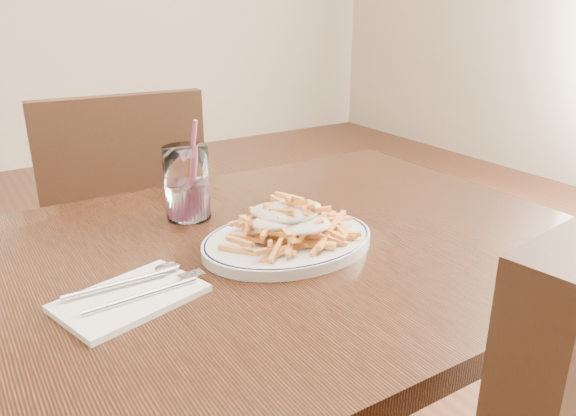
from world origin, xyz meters
TOP-DOWN VIEW (x-y plane):
  - table at (0.00, 0.00)m, footprint 1.20×0.80m
  - chair_far at (-0.01, 0.75)m, footprint 0.46×0.46m
  - fries_plate at (0.06, -0.02)m, footprint 0.32×0.28m
  - loaded_fries at (0.06, -0.02)m, footprint 0.22×0.19m
  - napkin at (-0.22, -0.06)m, footprint 0.22×0.17m
  - cutlery at (-0.22, -0.05)m, footprint 0.21×0.08m
  - water_glass at (-0.03, 0.19)m, footprint 0.08×0.08m

SIDE VIEW (x-z plane):
  - chair_far at x=-0.01m, z-range 0.06..0.98m
  - table at x=0.00m, z-range 0.30..1.05m
  - napkin at x=-0.22m, z-range 0.75..0.76m
  - fries_plate at x=0.06m, z-range 0.75..0.77m
  - cutlery at x=-0.22m, z-range 0.76..0.77m
  - loaded_fries at x=0.06m, z-range 0.77..0.83m
  - water_glass at x=-0.03m, z-range 0.72..0.90m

